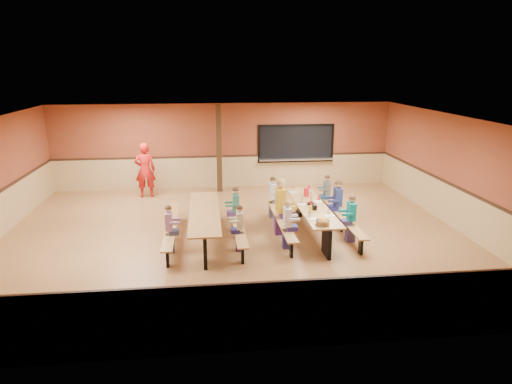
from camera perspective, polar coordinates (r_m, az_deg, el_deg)
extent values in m
plane|color=brown|center=(11.92, -2.76, -5.45)|extent=(12.00, 12.00, 0.00)
cube|color=brown|center=(16.36, -4.02, 5.77)|extent=(12.00, 0.04, 3.00)
cube|color=brown|center=(6.75, -0.01, -8.71)|extent=(12.00, 0.04, 3.00)
cube|color=brown|center=(13.27, 23.99, 2.14)|extent=(0.04, 10.00, 3.00)
cube|color=white|center=(11.20, -2.96, 9.02)|extent=(12.00, 10.00, 0.04)
cube|color=black|center=(16.64, 5.01, 6.09)|extent=(2.60, 0.06, 1.20)
cube|color=silver|center=(16.66, 5.02, 4.10)|extent=(2.70, 0.28, 0.06)
cube|color=black|center=(15.76, -4.65, 5.38)|extent=(0.18, 0.18, 3.00)
cube|color=#AE7C45|center=(12.01, 6.97, -1.77)|extent=(0.75, 3.60, 0.04)
cube|color=black|center=(10.72, 8.82, -6.11)|extent=(0.08, 0.60, 0.70)
cube|color=black|center=(13.56, 5.41, -1.32)|extent=(0.08, 0.60, 0.70)
cube|color=#AE7C45|center=(11.94, 3.06, -3.23)|extent=(0.26, 3.60, 0.04)
cube|color=black|center=(12.01, 3.05, -4.25)|extent=(0.06, 0.18, 0.41)
cube|color=#AE7C45|center=(12.31, 10.67, -2.90)|extent=(0.26, 3.60, 0.04)
cube|color=black|center=(12.38, 10.62, -3.89)|extent=(0.06, 0.18, 0.41)
cube|color=#AE7C45|center=(11.51, -6.48, -2.52)|extent=(0.75, 3.60, 0.04)
cube|color=black|center=(10.18, -6.37, -7.20)|extent=(0.08, 0.60, 0.70)
cube|color=black|center=(13.10, -6.47, -1.97)|extent=(0.08, 0.60, 0.70)
cube|color=#AE7C45|center=(11.63, -10.51, -3.99)|extent=(0.26, 3.60, 0.04)
cube|color=black|center=(11.71, -10.46, -5.03)|extent=(0.06, 0.18, 0.41)
cube|color=#AE7C45|center=(11.63, -2.36, -3.74)|extent=(0.26, 3.60, 0.04)
cube|color=black|center=(11.70, -2.35, -4.78)|extent=(0.06, 0.18, 0.41)
imported|color=red|center=(15.55, -13.70, 2.68)|extent=(0.71, 0.50, 1.84)
cylinder|color=red|center=(12.80, 6.32, -0.04)|extent=(0.16, 0.16, 0.22)
cube|color=black|center=(11.63, 7.33, -1.92)|extent=(0.10, 0.14, 0.13)
cylinder|color=yellow|center=(11.44, 6.82, -2.10)|extent=(0.06, 0.06, 0.17)
cylinder|color=#B2140F|center=(11.83, 6.90, -1.50)|extent=(0.06, 0.06, 0.17)
cube|color=black|center=(12.05, 6.85, -1.45)|extent=(0.16, 0.16, 0.06)
cube|color=#AE7C45|center=(11.97, 6.90, -0.17)|extent=(0.02, 0.09, 0.50)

